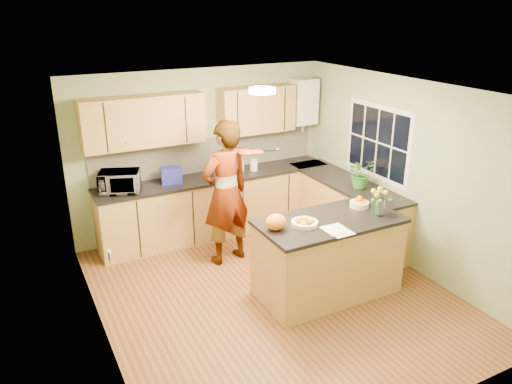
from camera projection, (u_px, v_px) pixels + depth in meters
name	position (u px, v px, depth m)	size (l,w,h in m)	color
floor	(273.00, 294.00, 6.17)	(4.50, 4.50, 0.00)	#593619
ceiling	(276.00, 91.00, 5.29)	(4.00, 4.50, 0.02)	white
wall_back	(202.00, 152.00, 7.60)	(4.00, 0.02, 2.50)	gray
wall_front	(416.00, 295.00, 3.86)	(4.00, 0.02, 2.50)	gray
wall_left	(96.00, 235.00, 4.87)	(0.02, 4.50, 2.50)	gray
wall_right	(406.00, 174.00, 6.59)	(0.02, 4.50, 2.50)	gray
back_counter	(217.00, 204.00, 7.67)	(3.64, 0.62, 0.94)	#AE8345
right_counter	(345.00, 211.00, 7.44)	(0.62, 2.24, 0.94)	#AE8345
splashback	(208.00, 154.00, 7.65)	(3.60, 0.02, 0.52)	beige
upper_cabinets	(193.00, 116.00, 7.17)	(3.20, 0.34, 0.70)	#AE8345
boiler	(303.00, 102.00, 7.97)	(0.40, 0.30, 0.86)	silver
window_right	(377.00, 142.00, 6.98)	(0.01, 1.30, 1.05)	silver
light_switch	(110.00, 256.00, 4.36)	(0.02, 0.09, 0.09)	silver
ceiling_lamp	(262.00, 90.00, 5.55)	(0.30, 0.30, 0.07)	#FFEABF
peninsula_island	(328.00, 257.00, 6.04)	(1.72, 0.88, 0.99)	#AE8345
fruit_dish	(305.00, 222.00, 5.70)	(0.31, 0.31, 0.11)	beige
orange_bowl	(359.00, 203.00, 6.21)	(0.24, 0.24, 0.14)	beige
flower_vase	(382.00, 192.00, 5.87)	(0.25, 0.25, 0.45)	silver
orange_bag	(276.00, 222.00, 5.58)	(0.24, 0.21, 0.18)	orange
papers	(338.00, 230.00, 5.57)	(0.25, 0.34, 0.01)	white
violinist	(226.00, 193.00, 6.65)	(0.73, 0.48, 1.99)	tan
violin	(246.00, 152.00, 6.35)	(0.54, 0.22, 0.11)	#591805
microwave	(120.00, 182.00, 6.80)	(0.54, 0.36, 0.30)	silver
blue_box	(172.00, 175.00, 7.16)	(0.29, 0.21, 0.23)	#212799
kettle	(217.00, 166.00, 7.49)	(0.18, 0.18, 0.33)	#B7B7BC
jar_cream	(240.00, 166.00, 7.68)	(0.11, 0.11, 0.17)	beige
jar_white	(254.00, 165.00, 7.71)	(0.12, 0.12, 0.18)	silver
potted_plant	(361.00, 173.00, 6.94)	(0.39, 0.34, 0.43)	#2D7627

